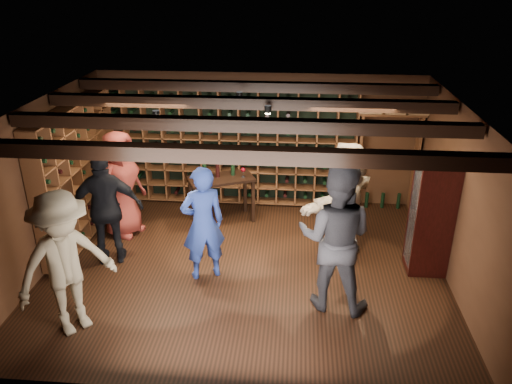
# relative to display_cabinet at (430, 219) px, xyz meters

# --- Properties ---
(ground) EXTENTS (6.00, 6.00, 0.00)m
(ground) POSITION_rel_display_cabinet_xyz_m (-2.71, -0.20, -0.86)
(ground) COLOR black
(ground) RESTS_ON ground
(room_shell) EXTENTS (6.00, 6.00, 6.00)m
(room_shell) POSITION_rel_display_cabinet_xyz_m (-2.71, -0.15, 1.56)
(room_shell) COLOR #4B2B1A
(room_shell) RESTS_ON ground
(wine_rack_back) EXTENTS (4.65, 0.30, 2.20)m
(wine_rack_back) POSITION_rel_display_cabinet_xyz_m (-3.24, 2.13, 0.29)
(wine_rack_back) COLOR brown
(wine_rack_back) RESTS_ON ground
(wine_rack_left) EXTENTS (0.30, 2.65, 2.20)m
(wine_rack_left) POSITION_rel_display_cabinet_xyz_m (-5.54, 0.62, 0.29)
(wine_rack_left) COLOR brown
(wine_rack_left) RESTS_ON ground
(crate_shelf) EXTENTS (1.20, 0.32, 2.07)m
(crate_shelf) POSITION_rel_display_cabinet_xyz_m (-0.31, 2.12, 0.71)
(crate_shelf) COLOR brown
(crate_shelf) RESTS_ON ground
(display_cabinet) EXTENTS (0.55, 0.50, 1.75)m
(display_cabinet) POSITION_rel_display_cabinet_xyz_m (0.00, 0.00, 0.00)
(display_cabinet) COLOR black
(display_cabinet) RESTS_ON ground
(man_blue_shirt) EXTENTS (0.75, 0.64, 1.74)m
(man_blue_shirt) POSITION_rel_display_cabinet_xyz_m (-3.29, -0.46, 0.01)
(man_blue_shirt) COLOR navy
(man_blue_shirt) RESTS_ON ground
(man_grey_suit) EXTENTS (1.14, 0.97, 2.05)m
(man_grey_suit) POSITION_rel_display_cabinet_xyz_m (-1.45, -0.99, 0.17)
(man_grey_suit) COLOR black
(man_grey_suit) RESTS_ON ground
(guest_red_floral) EXTENTS (0.86, 1.04, 1.83)m
(guest_red_floral) POSITION_rel_display_cabinet_xyz_m (-4.89, 0.74, 0.06)
(guest_red_floral) COLOR maroon
(guest_red_floral) RESTS_ON ground
(guest_woman_black) EXTENTS (1.14, 0.67, 1.82)m
(guest_woman_black) POSITION_rel_display_cabinet_xyz_m (-4.80, -0.18, 0.06)
(guest_woman_black) COLOR black
(guest_woman_black) RESTS_ON ground
(guest_khaki) EXTENTS (1.35, 1.38, 1.90)m
(guest_khaki) POSITION_rel_display_cabinet_xyz_m (-4.72, -1.78, 0.09)
(guest_khaki) COLOR #83745A
(guest_khaki) RESTS_ON ground
(guest_beige) EXTENTS (1.49, 1.76, 1.91)m
(guest_beige) POSITION_rel_display_cabinet_xyz_m (-1.21, 0.29, 0.10)
(guest_beige) COLOR tan
(guest_beige) RESTS_ON ground
(tasting_table) EXTENTS (1.25, 0.97, 1.13)m
(tasting_table) POSITION_rel_display_cabinet_xyz_m (-3.30, 1.32, -0.11)
(tasting_table) COLOR black
(tasting_table) RESTS_ON ground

